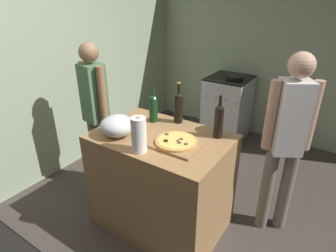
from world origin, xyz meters
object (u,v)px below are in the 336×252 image
mixing_bowl (117,126)px  wine_bottle_green (153,107)px  wine_bottle_amber (219,120)px  person_in_stripes (95,110)px  stove (227,108)px  person_in_red (287,138)px  pizza (176,141)px  paper_towel_roll (139,135)px  wine_bottle_dark (178,106)px

mixing_bowl → wine_bottle_green: wine_bottle_green is taller
wine_bottle_amber → wine_bottle_green: wine_bottle_amber is taller
person_in_stripes → wine_bottle_amber: bearing=4.5°
wine_bottle_green → person_in_stripes: (-0.69, -0.07, -0.16)m
wine_bottle_amber → person_in_stripes: person_in_stripes is taller
wine_bottle_amber → stove: size_ratio=0.37×
stove → person_in_red: (1.09, -1.47, 0.46)m
pizza → person_in_stripes: (-1.09, 0.19, -0.05)m
mixing_bowl → paper_towel_roll: paper_towel_roll is taller
wine_bottle_amber → mixing_bowl: bearing=-148.6°
stove → paper_towel_roll: bearing=-84.3°
wine_bottle_amber → person_in_red: size_ratio=0.22×
mixing_bowl → person_in_red: bearing=31.2°
pizza → wine_bottle_green: wine_bottle_green is taller
paper_towel_roll → person_in_stripes: (-0.92, 0.42, -0.16)m
person_in_stripes → pizza: bearing=-9.9°
wine_bottle_dark → pizza: bearing=-60.3°
mixing_bowl → wine_bottle_green: 0.40m
mixing_bowl → person_in_red: size_ratio=0.18×
wine_bottle_amber → person_in_stripes: (-1.31, -0.10, -0.18)m
person_in_red → mixing_bowl: bearing=-148.8°
person_in_red → paper_towel_roll: bearing=-136.7°
paper_towel_roll → stove: (-0.23, 2.28, -0.59)m
paper_towel_roll → wine_bottle_amber: size_ratio=0.77×
pizza → paper_towel_roll: (-0.17, -0.23, 0.10)m
wine_bottle_dark → person_in_stripes: bearing=-168.8°
pizza → person_in_red: (0.69, 0.58, -0.02)m
wine_bottle_dark → person_in_red: bearing=13.3°
pizza → paper_towel_roll: paper_towel_roll is taller
person_in_stripes → paper_towel_roll: bearing=-24.7°
pizza → stove: size_ratio=0.34×
stove → person_in_stripes: size_ratio=0.61×
mixing_bowl → wine_bottle_dark: bearing=61.1°
wine_bottle_green → mixing_bowl: bearing=-101.2°
wine_bottle_amber → wine_bottle_green: 0.62m
mixing_bowl → wine_bottle_amber: bearing=31.4°
pizza → wine_bottle_dark: bearing=119.7°
mixing_bowl → person_in_red: 1.37m
pizza → wine_bottle_dark: size_ratio=0.87×
paper_towel_roll → wine_bottle_dark: wine_bottle_dark is taller
paper_towel_roll → person_in_stripes: size_ratio=0.17×
wine_bottle_amber → wine_bottle_dark: size_ratio=0.96×
mixing_bowl → paper_towel_roll: bearing=-18.4°
pizza → wine_bottle_amber: 0.38m
pizza → wine_bottle_green: size_ratio=0.95×
wine_bottle_dark → person_in_red: size_ratio=0.23×
wine_bottle_amber → person_in_red: bearing=30.9°
mixing_bowl → stove: (0.08, 2.18, -0.54)m
pizza → person_in_stripes: 1.11m
wine_bottle_amber → wine_bottle_dark: (-0.42, 0.07, 0.00)m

